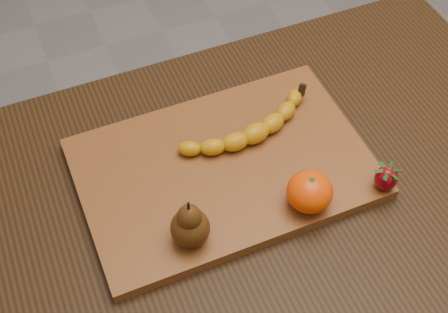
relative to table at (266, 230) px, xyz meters
name	(u,v)px	position (x,y,z in m)	size (l,w,h in m)	color
table	(266,230)	(0.00, 0.00, 0.00)	(1.00, 0.70, 0.76)	black
cutting_board	(224,168)	(-0.05, 0.07, 0.11)	(0.45, 0.30, 0.02)	brown
banana	(255,133)	(0.02, 0.10, 0.13)	(0.21, 0.05, 0.03)	#D19109
pear	(190,222)	(-0.14, -0.04, 0.16)	(0.06, 0.06, 0.09)	#4B290C
mandarin	(310,192)	(0.04, -0.05, 0.15)	(0.07, 0.07, 0.06)	#FD4702
strawberry	(386,178)	(0.16, -0.06, 0.14)	(0.03, 0.03, 0.04)	maroon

